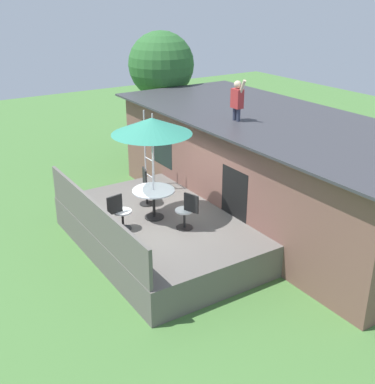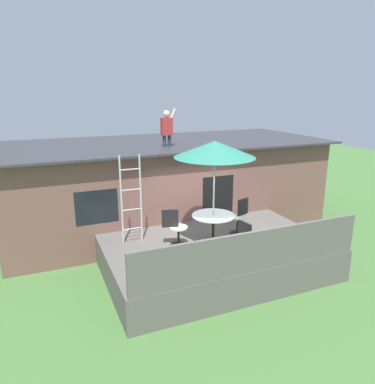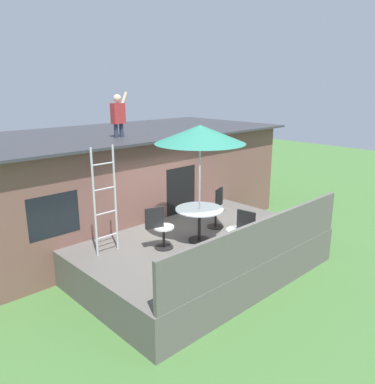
{
  "view_description": "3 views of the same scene",
  "coord_description": "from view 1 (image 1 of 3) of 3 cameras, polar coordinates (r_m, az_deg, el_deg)",
  "views": [
    {
      "loc": [
        9.63,
        -5.39,
        6.15
      ],
      "look_at": [
        0.45,
        0.52,
        1.55
      ],
      "focal_mm": 46.04,
      "sensor_mm": 36.0,
      "label": 1
    },
    {
      "loc": [
        -3.95,
        -7.51,
        4.46
      ],
      "look_at": [
        -0.33,
        1.02,
        1.86
      ],
      "focal_mm": 34.01,
      "sensor_mm": 36.0,
      "label": 2
    },
    {
      "loc": [
        -5.81,
        -5.73,
        4.14
      ],
      "look_at": [
        0.05,
        0.45,
        1.77
      ],
      "focal_mm": 36.38,
      "sensor_mm": 36.0,
      "label": 3
    }
  ],
  "objects": [
    {
      "name": "patio_chair_left",
      "position": [
        12.96,
        -4.83,
        0.57
      ],
      "size": [
        0.61,
        0.44,
        0.92
      ],
      "rotation": [
        0.0,
        0.0,
        -0.29
      ],
      "color": "black",
      "rests_on": "deck"
    },
    {
      "name": "person_figure",
      "position": [
        13.01,
        5.8,
        10.8
      ],
      "size": [
        0.47,
        0.2,
        1.11
      ],
      "color": "#33384C",
      "rests_on": "house"
    },
    {
      "name": "house",
      "position": [
        13.99,
        9.67,
        2.8
      ],
      "size": [
        10.5,
        4.5,
        2.85
      ],
      "color": "brown",
      "rests_on": "ground"
    },
    {
      "name": "step_ladder",
      "position": [
        13.76,
        -4.47,
        4.78
      ],
      "size": [
        0.52,
        0.04,
        2.2
      ],
      "color": "silver",
      "rests_on": "deck"
    },
    {
      "name": "deck",
      "position": [
        12.44,
        -3.14,
        -4.71
      ],
      "size": [
        5.45,
        3.54,
        0.8
      ],
      "primitive_type": "cube",
      "color": "#605B56",
      "rests_on": "ground"
    },
    {
      "name": "backyard_tree",
      "position": [
        18.46,
        -3.07,
        14.4
      ],
      "size": [
        2.4,
        2.4,
        4.68
      ],
      "color": "brown",
      "rests_on": "ground"
    },
    {
      "name": "patio_chair_near",
      "position": [
        11.59,
        -7.85,
        -2.37
      ],
      "size": [
        0.44,
        0.62,
        0.92
      ],
      "rotation": [
        0.0,
        0.0,
        1.74
      ],
      "color": "black",
      "rests_on": "deck"
    },
    {
      "name": "patio_umbrella",
      "position": [
        11.49,
        -4.18,
        7.64
      ],
      "size": [
        1.9,
        1.9,
        2.54
      ],
      "color": "silver",
      "rests_on": "deck"
    },
    {
      "name": "ground_plane",
      "position": [
        12.63,
        -3.1,
        -6.32
      ],
      "size": [
        40.0,
        40.0,
        0.0
      ],
      "primitive_type": "plane",
      "color": "#477538"
    },
    {
      "name": "patio_chair_right",
      "position": [
        11.54,
        -0.08,
        -2.25
      ],
      "size": [
        0.6,
        0.44,
        0.92
      ],
      "rotation": [
        0.0,
        0.0,
        -2.79
      ],
      "color": "black",
      "rests_on": "deck"
    },
    {
      "name": "deck_railing",
      "position": [
        11.41,
        -10.75,
        -3.02
      ],
      "size": [
        5.35,
        0.08,
        0.9
      ],
      "primitive_type": "cube",
      "color": "#605B56",
      "rests_on": "deck"
    },
    {
      "name": "patio_table",
      "position": [
        12.07,
        -3.94,
        -0.45
      ],
      "size": [
        1.04,
        1.04,
        0.74
      ],
      "color": "black",
      "rests_on": "deck"
    }
  ]
}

